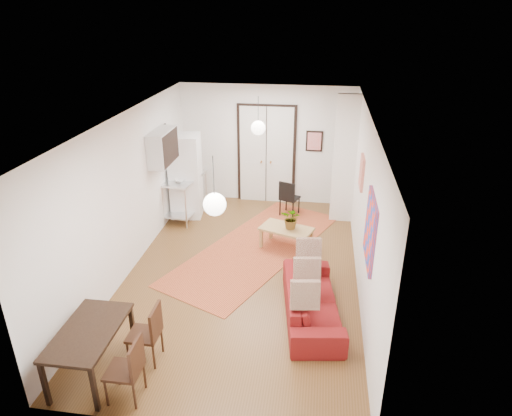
# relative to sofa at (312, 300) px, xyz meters

# --- Properties ---
(floor) EXTENTS (7.00, 7.00, 0.00)m
(floor) POSITION_rel_sofa_xyz_m (-1.31, 1.15, -0.30)
(floor) COLOR brown
(floor) RESTS_ON ground
(ceiling) EXTENTS (4.20, 7.00, 0.02)m
(ceiling) POSITION_rel_sofa_xyz_m (-1.31, 1.15, 2.60)
(ceiling) COLOR white
(ceiling) RESTS_ON wall_back
(wall_back) EXTENTS (4.20, 0.02, 2.90)m
(wall_back) POSITION_rel_sofa_xyz_m (-1.31, 4.65, 1.15)
(wall_back) COLOR white
(wall_back) RESTS_ON floor
(wall_front) EXTENTS (4.20, 0.02, 2.90)m
(wall_front) POSITION_rel_sofa_xyz_m (-1.31, -2.35, 1.15)
(wall_front) COLOR white
(wall_front) RESTS_ON floor
(wall_left) EXTENTS (0.02, 7.00, 2.90)m
(wall_left) POSITION_rel_sofa_xyz_m (-3.41, 1.15, 1.15)
(wall_left) COLOR white
(wall_left) RESTS_ON floor
(wall_right) EXTENTS (0.02, 7.00, 2.90)m
(wall_right) POSITION_rel_sofa_xyz_m (0.79, 1.15, 1.15)
(wall_right) COLOR white
(wall_right) RESTS_ON floor
(double_doors) EXTENTS (1.44, 0.06, 2.50)m
(double_doors) POSITION_rel_sofa_xyz_m (-1.31, 4.61, 0.90)
(double_doors) COLOR silver
(double_doors) RESTS_ON wall_back
(stub_partition) EXTENTS (0.50, 0.10, 2.90)m
(stub_partition) POSITION_rel_sofa_xyz_m (0.54, 3.70, 1.15)
(stub_partition) COLOR white
(stub_partition) RESTS_ON floor
(wall_cabinet) EXTENTS (0.35, 1.00, 0.70)m
(wall_cabinet) POSITION_rel_sofa_xyz_m (-3.23, 2.65, 1.60)
(wall_cabinet) COLOR silver
(wall_cabinet) RESTS_ON wall_left
(painting_popart) EXTENTS (0.05, 1.00, 1.00)m
(painting_popart) POSITION_rel_sofa_xyz_m (0.77, -0.10, 1.35)
(painting_popart) COLOR red
(painting_popart) RESTS_ON wall_right
(painting_abstract) EXTENTS (0.05, 0.50, 0.60)m
(painting_abstract) POSITION_rel_sofa_xyz_m (0.77, 1.95, 1.50)
(painting_abstract) COLOR beige
(painting_abstract) RESTS_ON wall_right
(poster_back) EXTENTS (0.40, 0.03, 0.50)m
(poster_back) POSITION_rel_sofa_xyz_m (-0.16, 4.62, 1.30)
(poster_back) COLOR red
(poster_back) RESTS_ON wall_back
(print_left) EXTENTS (0.03, 0.44, 0.54)m
(print_left) POSITION_rel_sofa_xyz_m (-3.38, 3.15, 1.65)
(print_left) COLOR #91583C
(print_left) RESTS_ON wall_left
(pendant_back) EXTENTS (0.30, 0.30, 0.80)m
(pendant_back) POSITION_rel_sofa_xyz_m (-1.31, 3.15, 1.95)
(pendant_back) COLOR silver
(pendant_back) RESTS_ON ceiling
(pendant_front) EXTENTS (0.30, 0.30, 0.80)m
(pendant_front) POSITION_rel_sofa_xyz_m (-1.31, -0.85, 1.95)
(pendant_front) COLOR silver
(pendant_front) RESTS_ON ceiling
(kilim_rug) EXTENTS (3.42, 4.81, 0.01)m
(kilim_rug) POSITION_rel_sofa_xyz_m (-1.19, 2.11, -0.30)
(kilim_rug) COLOR #BA592E
(kilim_rug) RESTS_ON floor
(sofa) EXTENTS (1.09, 2.16, 0.60)m
(sofa) POSITION_rel_sofa_xyz_m (0.00, 0.00, 0.00)
(sofa) COLOR maroon
(sofa) RESTS_ON floor
(coffee_table) EXTENTS (1.16, 0.89, 0.46)m
(coffee_table) POSITION_rel_sofa_xyz_m (-0.59, 2.19, 0.09)
(coffee_table) COLOR #A7844F
(coffee_table) RESTS_ON floor
(potted_plant) EXTENTS (0.50, 0.46, 0.45)m
(potted_plant) POSITION_rel_sofa_xyz_m (-0.49, 2.19, 0.38)
(potted_plant) COLOR #335A28
(potted_plant) RESTS_ON coffee_table
(kitchen_counter) EXTENTS (0.81, 1.35, 0.97)m
(kitchen_counter) POSITION_rel_sofa_xyz_m (-3.06, 3.40, 0.34)
(kitchen_counter) COLOR silver
(kitchen_counter) RESTS_ON floor
(bowl) EXTENTS (0.29, 0.29, 0.06)m
(bowl) POSITION_rel_sofa_xyz_m (-3.06, 3.10, 0.70)
(bowl) COLOR beige
(bowl) RESTS_ON kitchen_counter
(soap_bottle) EXTENTS (0.12, 0.12, 0.20)m
(soap_bottle) POSITION_rel_sofa_xyz_m (-3.06, 3.65, 0.77)
(soap_bottle) COLOR #4E9BAA
(soap_bottle) RESTS_ON kitchen_counter
(fridge) EXTENTS (0.76, 0.76, 1.94)m
(fridge) POSITION_rel_sofa_xyz_m (-3.05, 3.50, 0.67)
(fridge) COLOR white
(fridge) RESTS_ON floor
(dining_table) EXTENTS (0.74, 1.30, 0.72)m
(dining_table) POSITION_rel_sofa_xyz_m (-2.87, -1.66, 0.33)
(dining_table) COLOR black
(dining_table) RESTS_ON floor
(dining_chair_near) EXTENTS (0.43, 0.60, 0.89)m
(dining_chair_near) POSITION_rel_sofa_xyz_m (-2.27, -1.22, 0.21)
(dining_chair_near) COLOR #372011
(dining_chair_near) RESTS_ON floor
(dining_chair_far) EXTENTS (0.43, 0.60, 0.89)m
(dining_chair_far) POSITION_rel_sofa_xyz_m (-2.27, -1.91, 0.21)
(dining_chair_far) COLOR #372011
(dining_chair_far) RESTS_ON floor
(black_side_chair) EXTENTS (0.51, 0.52, 0.87)m
(black_side_chair) POSITION_rel_sofa_xyz_m (-0.65, 3.92, 0.20)
(black_side_chair) COLOR black
(black_side_chair) RESTS_ON floor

